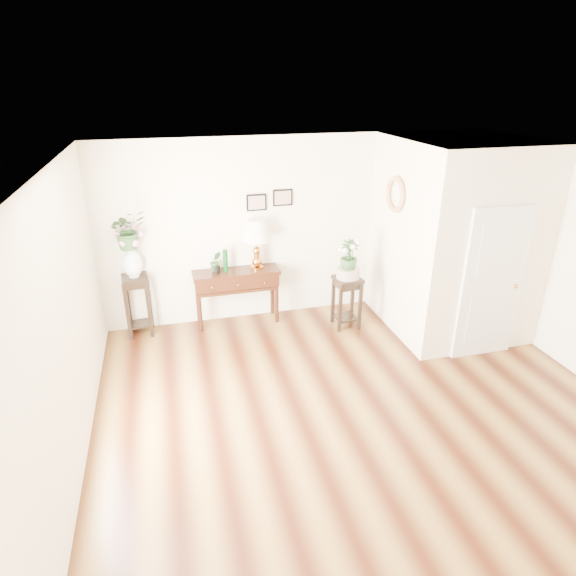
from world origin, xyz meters
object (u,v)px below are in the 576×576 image
object	(u,v)px
console_table	(237,296)
plant_stand_b	(346,302)
plant_stand_a	(138,305)
table_lamp	(257,247)

from	to	relation	value
console_table	plant_stand_b	bearing A→B (deg)	-19.56
plant_stand_a	plant_stand_b	world-z (taller)	plant_stand_a
console_table	plant_stand_a	bearing A→B (deg)	179.44
console_table	table_lamp	world-z (taller)	table_lamp
table_lamp	plant_stand_b	size ratio (longest dim) A/B	0.96
plant_stand_b	console_table	bearing A→B (deg)	161.00
console_table	table_lamp	bearing A→B (deg)	-0.56
console_table	plant_stand_a	world-z (taller)	plant_stand_a
console_table	table_lamp	distance (m)	0.85
console_table	plant_stand_b	xyz separation A→B (m)	(1.60, -0.55, -0.03)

